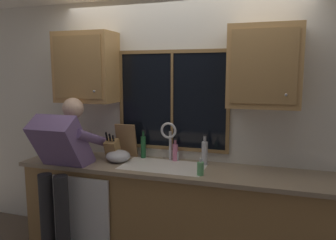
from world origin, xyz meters
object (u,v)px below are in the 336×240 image
object	(u,v)px
knife_block	(113,150)
soap_dispenser	(200,168)
mixing_bowl	(118,156)
bottle_amber_small	(143,146)
cutting_board	(126,140)
person_standing	(62,162)
bottle_tall_clear	(175,152)
bottle_green_glass	(205,152)

from	to	relation	value
knife_block	soap_dispenser	world-z (taller)	knife_block
mixing_bowl	bottle_amber_small	bearing A→B (deg)	48.19
cutting_board	bottle_amber_small	distance (m)	0.20
person_standing	soap_dispenser	size ratio (longest dim) A/B	9.57
mixing_bowl	bottle_tall_clear	distance (m)	0.58
bottle_green_glass	bottle_amber_small	bearing A→B (deg)	175.08
person_standing	cutting_board	distance (m)	0.70
soap_dispenser	bottle_tall_clear	size ratio (longest dim) A/B	0.72
cutting_board	soap_dispenser	xyz separation A→B (m)	(0.89, -0.38, -0.11)
cutting_board	mixing_bowl	distance (m)	0.23
soap_dispenser	cutting_board	bearing A→B (deg)	156.70
mixing_bowl	soap_dispenser	bearing A→B (deg)	-11.50
bottle_tall_clear	person_standing	bearing A→B (deg)	-151.34
soap_dispenser	bottle_amber_small	size ratio (longest dim) A/B	0.55
bottle_green_glass	bottle_tall_clear	distance (m)	0.32
soap_dispenser	bottle_tall_clear	world-z (taller)	bottle_tall_clear
mixing_bowl	bottle_tall_clear	bearing A→B (deg)	20.78
knife_block	bottle_green_glass	world-z (taller)	knife_block
soap_dispenser	bottle_amber_small	world-z (taller)	bottle_amber_small
mixing_bowl	bottle_green_glass	xyz separation A→B (m)	(0.85, 0.15, 0.07)
mixing_bowl	bottle_amber_small	xyz separation A→B (m)	(0.19, 0.21, 0.07)
soap_dispenser	bottle_green_glass	world-z (taller)	bottle_green_glass
knife_block	bottle_amber_small	size ratio (longest dim) A/B	1.08
person_standing	bottle_green_glass	size ratio (longest dim) A/B	5.26
person_standing	soap_dispenser	bearing A→B (deg)	6.34
cutting_board	bottle_green_glass	bearing A→B (deg)	-3.17
bottle_green_glass	bottle_amber_small	world-z (taller)	same
knife_block	bottle_green_glass	size ratio (longest dim) A/B	1.08
cutting_board	bottle_amber_small	bearing A→B (deg)	3.00
bottle_amber_small	mixing_bowl	bearing A→B (deg)	-131.81
mixing_bowl	person_standing	bearing A→B (deg)	-142.95
bottle_amber_small	bottle_green_glass	bearing A→B (deg)	-4.92
person_standing	cutting_board	bearing A→B (deg)	50.70
cutting_board	bottle_tall_clear	xyz separation A→B (m)	(0.54, 0.00, -0.08)
person_standing	soap_dispenser	xyz separation A→B (m)	(1.32, 0.15, 0.02)
soap_dispenser	knife_block	bearing A→B (deg)	167.85
bottle_green_glass	mixing_bowl	bearing A→B (deg)	-169.76
person_standing	mixing_bowl	xyz separation A→B (m)	(0.43, 0.33, 0.01)
knife_block	person_standing	bearing A→B (deg)	-135.68
knife_block	bottle_tall_clear	bearing A→B (deg)	16.32
bottle_green_glass	bottle_amber_small	distance (m)	0.67
bottle_tall_clear	bottle_amber_small	bearing A→B (deg)	178.97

